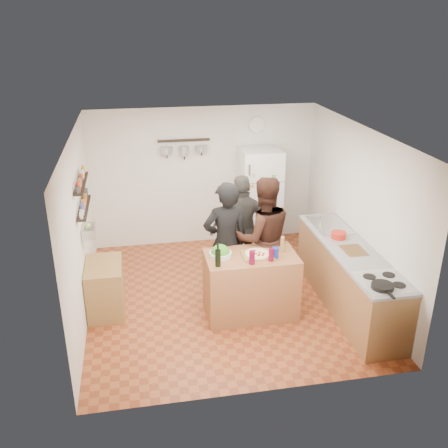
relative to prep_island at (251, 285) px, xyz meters
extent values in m
plane|color=brown|center=(-0.27, 0.49, -0.46)|extent=(4.20, 4.20, 0.00)
plane|color=white|center=(-0.27, 0.49, 2.04)|extent=(4.20, 4.20, 0.00)
plane|color=silver|center=(-0.27, 2.59, 0.79)|extent=(4.00, 0.00, 4.00)
plane|color=silver|center=(-2.27, 0.49, 0.79)|extent=(0.00, 4.20, 4.20)
plane|color=silver|center=(1.73, 0.49, 0.79)|extent=(0.00, 4.20, 4.20)
cube|color=brown|center=(0.00, 0.00, 0.00)|extent=(1.25, 0.72, 0.91)
cube|color=brown|center=(0.08, -0.02, 0.47)|extent=(0.42, 0.34, 0.02)
cylinder|color=beige|center=(0.08, -0.02, 0.48)|extent=(0.34, 0.34, 0.02)
cylinder|color=silver|center=(-0.42, 0.05, 0.49)|extent=(0.31, 0.31, 0.06)
cylinder|color=black|center=(-0.50, -0.22, 0.57)|extent=(0.08, 0.08, 0.23)
cylinder|color=#5C0723|center=(-0.05, -0.24, 0.55)|extent=(0.08, 0.08, 0.18)
cylinder|color=#5B0720|center=(0.22, -0.20, 0.54)|extent=(0.07, 0.07, 0.17)
cylinder|color=olive|center=(0.45, 0.05, 0.55)|extent=(0.06, 0.06, 0.18)
cylinder|color=navy|center=(0.30, -0.12, 0.53)|extent=(0.09, 0.09, 0.14)
imported|color=black|center=(-0.27, 0.47, 0.46)|extent=(0.71, 0.51, 1.83)
imported|color=black|center=(0.29, 0.50, 0.47)|extent=(0.92, 0.73, 1.85)
imported|color=#33312D|center=(0.10, 1.00, 0.41)|extent=(1.03, 0.45, 1.74)
cube|color=#9E7042|center=(1.43, -0.06, -0.01)|extent=(0.63, 2.63, 0.90)
cube|color=white|center=(1.43, -1.01, 0.46)|extent=(0.60, 0.62, 0.02)
cylinder|color=black|center=(1.33, -1.16, 0.49)|extent=(0.27, 0.27, 0.05)
cube|color=silver|center=(1.43, 0.79, 0.46)|extent=(0.50, 0.80, 0.03)
cube|color=brown|center=(1.43, -0.12, 0.46)|extent=(0.30, 0.40, 0.02)
cylinder|color=red|center=(1.38, 0.31, 0.51)|extent=(0.22, 0.22, 0.09)
cube|color=white|center=(0.68, 2.24, 0.45)|extent=(0.70, 0.68, 1.80)
cylinder|color=silver|center=(0.68, 2.57, 1.69)|extent=(0.30, 0.03, 0.30)
cube|color=black|center=(-2.20, 0.69, 1.04)|extent=(0.12, 1.00, 0.02)
cube|color=black|center=(-2.20, 0.69, 1.40)|extent=(0.12, 1.00, 0.02)
cube|color=silver|center=(-2.17, 0.69, 0.69)|extent=(0.18, 0.35, 0.14)
cube|color=olive|center=(-2.01, 0.44, -0.09)|extent=(0.50, 0.80, 0.73)
cube|color=black|center=(-0.62, 2.49, 1.49)|extent=(0.90, 0.04, 0.04)
camera|label=1|loc=(-1.47, -5.92, 3.47)|focal=40.00mm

